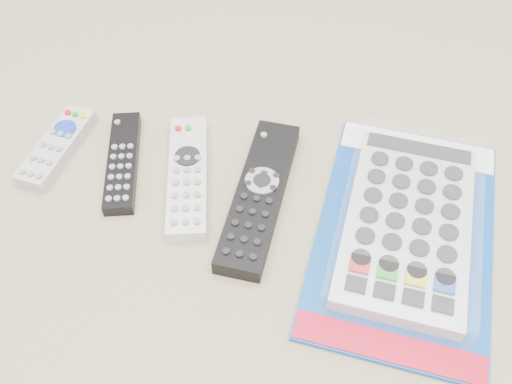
# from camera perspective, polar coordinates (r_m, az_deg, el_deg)

# --- Properties ---
(remote_small_grey) EXTENTS (0.07, 0.15, 0.02)m
(remote_small_grey) POSITION_cam_1_polar(r_m,az_deg,el_deg) (0.83, -19.30, 4.29)
(remote_small_grey) COLOR #AAAAAC
(remote_small_grey) RESTS_ON ground
(remote_slim_black) EXTENTS (0.07, 0.18, 0.02)m
(remote_slim_black) POSITION_cam_1_polar(r_m,az_deg,el_deg) (0.79, -13.19, 2.97)
(remote_slim_black) COLOR black
(remote_slim_black) RESTS_ON ground
(remote_silver_dvd) EXTENTS (0.09, 0.21, 0.02)m
(remote_silver_dvd) POSITION_cam_1_polar(r_m,az_deg,el_deg) (0.75, -6.84, 1.63)
(remote_silver_dvd) COLOR silver
(remote_silver_dvd) RESTS_ON ground
(remote_large_black) EXTENTS (0.08, 0.25, 0.03)m
(remote_large_black) POSITION_cam_1_polar(r_m,az_deg,el_deg) (0.73, 0.34, -0.29)
(remote_large_black) COLOR black
(remote_large_black) RESTS_ON ground
(jumbo_remote_packaged) EXTENTS (0.26, 0.37, 0.05)m
(jumbo_remote_packaged) POSITION_cam_1_polar(r_m,az_deg,el_deg) (0.72, 14.94, -2.95)
(jumbo_remote_packaged) COLOR #0E469B
(jumbo_remote_packaged) RESTS_ON ground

